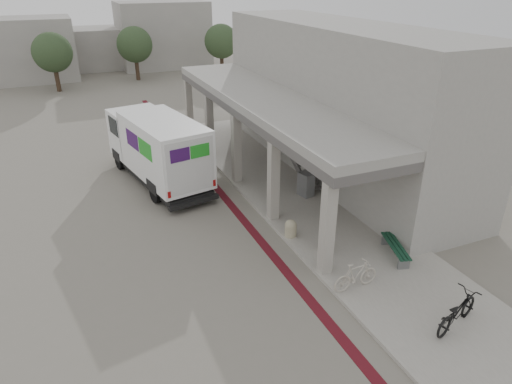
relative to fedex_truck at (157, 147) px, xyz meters
name	(u,v)px	position (x,y,z in m)	size (l,w,h in m)	color
ground	(228,236)	(1.24, -6.16, -1.71)	(120.00, 120.00, 0.00)	slate
bike_lane_stripe	(234,209)	(2.24, -4.16, -1.71)	(0.35, 40.00, 0.01)	#521018
sidewalk	(320,215)	(5.24, -6.16, -1.65)	(4.40, 28.00, 0.12)	gray
transit_building	(327,102)	(8.07, -1.66, 1.69)	(7.60, 17.00, 7.00)	gray
distant_backdrop	(75,45)	(-1.61, 29.73, 0.99)	(28.00, 10.00, 6.50)	gray
tree_left	(52,53)	(-3.76, 21.84, 1.47)	(3.20, 3.20, 4.80)	#38281C
tree_mid	(135,45)	(3.24, 23.84, 1.47)	(3.20, 3.20, 4.80)	#38281C
tree_right	(221,41)	(11.24, 22.84, 1.47)	(3.20, 3.20, 4.80)	#38281C
fedex_truck	(157,147)	(0.00, 0.00, 0.00)	(3.65, 7.84, 3.22)	black
bench	(395,248)	(6.05, -9.86, -1.28)	(0.94, 1.88, 0.43)	slate
bollard_near	(291,228)	(3.34, -7.22, -1.26)	(0.44, 0.44, 0.66)	tan
bollard_far	(326,243)	(4.03, -8.59, -1.32)	(0.37, 0.37, 0.55)	gray
utility_cabinet	(306,184)	(5.54, -4.38, -1.06)	(0.48, 0.64, 1.07)	gray
bicycle_black	(457,311)	(5.30, -13.35, -1.08)	(0.68, 1.96, 1.03)	black
bicycle_cream	(356,275)	(3.74, -10.83, -1.12)	(0.45, 1.59, 0.95)	beige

